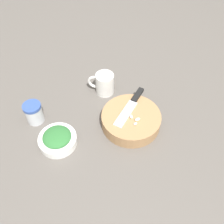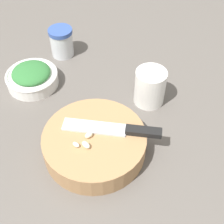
{
  "view_description": "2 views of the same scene",
  "coord_description": "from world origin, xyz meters",
  "px_view_note": "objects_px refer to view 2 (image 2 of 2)",
  "views": [
    {
      "loc": [
        -0.48,
        -0.48,
        0.78
      ],
      "look_at": [
        -0.02,
        -0.04,
        0.04
      ],
      "focal_mm": 40.0,
      "sensor_mm": 36.0,
      "label": 1
    },
    {
      "loc": [
        0.21,
        -0.48,
        0.58
      ],
      "look_at": [
        0.02,
        -0.03,
        0.05
      ],
      "focal_mm": 50.0,
      "sensor_mm": 36.0,
      "label": 2
    }
  ],
  "objects_px": {
    "cutting_board": "(95,143)",
    "coffee_mug": "(150,86)",
    "spice_jar": "(62,42)",
    "garlic_cloves": "(85,141)",
    "chef_knife": "(118,129)",
    "herb_bowl": "(32,77)"
  },
  "relations": [
    {
      "from": "herb_bowl",
      "to": "chef_knife",
      "type": "bearing_deg",
      "value": -18.83
    },
    {
      "from": "cutting_board",
      "to": "coffee_mug",
      "type": "height_order",
      "value": "coffee_mug"
    },
    {
      "from": "herb_bowl",
      "to": "coffee_mug",
      "type": "distance_m",
      "value": 0.32
    },
    {
      "from": "cutting_board",
      "to": "garlic_cloves",
      "type": "height_order",
      "value": "garlic_cloves"
    },
    {
      "from": "coffee_mug",
      "to": "cutting_board",
      "type": "bearing_deg",
      "value": -105.74
    },
    {
      "from": "spice_jar",
      "to": "herb_bowl",
      "type": "bearing_deg",
      "value": -92.83
    },
    {
      "from": "garlic_cloves",
      "to": "chef_knife",
      "type": "bearing_deg",
      "value": 50.48
    },
    {
      "from": "garlic_cloves",
      "to": "herb_bowl",
      "type": "height_order",
      "value": "garlic_cloves"
    },
    {
      "from": "spice_jar",
      "to": "coffee_mug",
      "type": "height_order",
      "value": "coffee_mug"
    },
    {
      "from": "cutting_board",
      "to": "garlic_cloves",
      "type": "bearing_deg",
      "value": -108.21
    },
    {
      "from": "cutting_board",
      "to": "spice_jar",
      "type": "distance_m",
      "value": 0.38
    },
    {
      "from": "cutting_board",
      "to": "herb_bowl",
      "type": "bearing_deg",
      "value": 151.98
    },
    {
      "from": "coffee_mug",
      "to": "garlic_cloves",
      "type": "bearing_deg",
      "value": -106.01
    },
    {
      "from": "chef_knife",
      "to": "coffee_mug",
      "type": "xyz_separation_m",
      "value": [
        0.02,
        0.17,
        -0.01
      ]
    },
    {
      "from": "herb_bowl",
      "to": "coffee_mug",
      "type": "xyz_separation_m",
      "value": [
        0.31,
        0.07,
        0.02
      ]
    },
    {
      "from": "cutting_board",
      "to": "chef_knife",
      "type": "bearing_deg",
      "value": 40.31
    },
    {
      "from": "cutting_board",
      "to": "herb_bowl",
      "type": "height_order",
      "value": "herb_bowl"
    },
    {
      "from": "coffee_mug",
      "to": "spice_jar",
      "type": "bearing_deg",
      "value": 164.74
    },
    {
      "from": "chef_knife",
      "to": "coffee_mug",
      "type": "height_order",
      "value": "coffee_mug"
    },
    {
      "from": "garlic_cloves",
      "to": "coffee_mug",
      "type": "bearing_deg",
      "value": 73.99
    },
    {
      "from": "spice_jar",
      "to": "chef_knife",
      "type": "bearing_deg",
      "value": -41.41
    },
    {
      "from": "garlic_cloves",
      "to": "spice_jar",
      "type": "relative_size",
      "value": 0.57
    }
  ]
}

